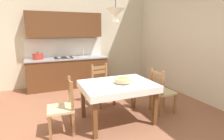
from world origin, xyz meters
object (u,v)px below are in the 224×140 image
object	(u,v)px
dining_chair_kitchen_side	(102,86)
fruit_bowl	(123,80)
dining_chair_tv_side	(63,108)
pendant_lamp	(115,13)
dining_table	(118,90)
dining_chair_window_side	(161,92)
kitchen_cabinetry	(67,59)

from	to	relation	value
dining_chair_kitchen_side	fruit_bowl	xyz separation A→B (m)	(0.06, -0.94, 0.37)
dining_chair_tv_side	pendant_lamp	distance (m)	1.81
dining_chair_kitchen_side	pendant_lamp	distance (m)	1.76
dining_table	pendant_lamp	bearing A→B (deg)	157.45
fruit_bowl	dining_chair_window_side	bearing A→B (deg)	3.88
dining_chair_tv_side	pendant_lamp	world-z (taller)	pendant_lamp
dining_chair_window_side	fruit_bowl	size ratio (longest dim) A/B	3.10
dining_chair_window_side	dining_chair_kitchen_side	size ratio (longest dim) A/B	1.00
dining_chair_tv_side	dining_chair_window_side	xyz separation A→B (m)	(2.01, 0.01, 0.00)
kitchen_cabinetry	dining_chair_window_side	world-z (taller)	kitchen_cabinetry
dining_table	dining_chair_kitchen_side	world-z (taller)	dining_chair_kitchen_side
dining_chair_window_side	dining_chair_kitchen_side	distance (m)	1.33
dining_chair_window_side	pendant_lamp	world-z (taller)	pendant_lamp
dining_chair_window_side	fruit_bowl	world-z (taller)	dining_chair_window_side
dining_table	dining_chair_kitchen_side	distance (m)	0.90
dining_chair_kitchen_side	dining_table	bearing A→B (deg)	-91.10
dining_chair_window_side	kitchen_cabinetry	bearing A→B (deg)	120.57
kitchen_cabinetry	pendant_lamp	xyz separation A→B (m)	(0.45, -2.54, 1.12)
dining_table	dining_chair_kitchen_side	bearing A→B (deg)	88.90
dining_chair_tv_side	dining_chair_window_side	distance (m)	2.01
kitchen_cabinetry	dining_chair_tv_side	distance (m)	2.64
pendant_lamp	dining_table	bearing A→B (deg)	-22.55
dining_chair_kitchen_side	fruit_bowl	world-z (taller)	dining_chair_kitchen_side
kitchen_cabinetry	fruit_bowl	world-z (taller)	kitchen_cabinetry
dining_chair_kitchen_side	pendant_lamp	world-z (taller)	pendant_lamp
kitchen_cabinetry	dining_table	xyz separation A→B (m)	(0.49, -2.55, -0.23)
dining_chair_window_side	dining_table	bearing A→B (deg)	-179.65
dining_chair_tv_side	dining_table	bearing A→B (deg)	0.30
dining_chair_kitchen_side	pendant_lamp	xyz separation A→B (m)	(-0.06, -0.87, 1.54)
dining_chair_tv_side	dining_chair_window_side	bearing A→B (deg)	0.33
kitchen_cabinetry	dining_chair_window_side	xyz separation A→B (m)	(1.51, -2.55, -0.41)
dining_chair_tv_side	fruit_bowl	world-z (taller)	dining_chair_tv_side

